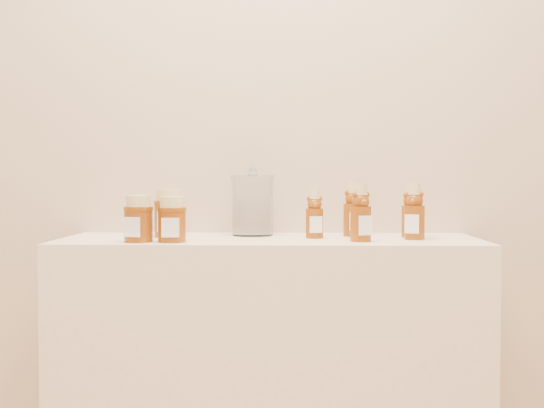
# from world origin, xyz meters

# --- Properties ---
(wall_back) EXTENTS (3.50, 0.02, 2.70)m
(wall_back) POSITION_xyz_m (0.00, 1.75, 1.35)
(wall_back) COLOR tan
(wall_back) RESTS_ON ground
(display_table) EXTENTS (1.20, 0.40, 0.90)m
(display_table) POSITION_xyz_m (0.00, 1.55, 0.45)
(display_table) COLOR beige
(display_table) RESTS_ON ground
(bear_bottle_back_left) EXTENTS (0.06, 0.06, 0.16)m
(bear_bottle_back_left) POSITION_xyz_m (0.13, 1.56, 0.98)
(bear_bottle_back_left) COLOR #682B08
(bear_bottle_back_left) RESTS_ON display_table
(bear_bottle_back_mid) EXTENTS (0.07, 0.07, 0.18)m
(bear_bottle_back_mid) POSITION_xyz_m (0.25, 1.63, 0.99)
(bear_bottle_back_mid) COLOR #682B08
(bear_bottle_back_mid) RESTS_ON display_table
(bear_bottle_back_right) EXTENTS (0.07, 0.07, 0.17)m
(bear_bottle_back_right) POSITION_xyz_m (0.41, 1.60, 0.99)
(bear_bottle_back_right) COLOR #682B08
(bear_bottle_back_right) RESTS_ON display_table
(bear_bottle_front_left) EXTENTS (0.08, 0.08, 0.18)m
(bear_bottle_front_left) POSITION_xyz_m (0.25, 1.46, 0.99)
(bear_bottle_front_left) COLOR #682B08
(bear_bottle_front_left) RESTS_ON display_table
(bear_bottle_front_right) EXTENTS (0.08, 0.08, 0.18)m
(bear_bottle_front_right) POSITION_xyz_m (0.41, 1.53, 0.99)
(bear_bottle_front_right) COLOR #682B08
(bear_bottle_front_right) RESTS_ON display_table
(honey_jar_left) EXTENTS (0.10, 0.10, 0.13)m
(honey_jar_left) POSITION_xyz_m (-0.35, 1.43, 0.96)
(honey_jar_left) COLOR #682B08
(honey_jar_left) RESTS_ON display_table
(honey_jar_back) EXTENTS (0.09, 0.09, 0.14)m
(honey_jar_back) POSITION_xyz_m (-0.30, 1.60, 0.97)
(honey_jar_back) COLOR #682B08
(honey_jar_back) RESTS_ON display_table
(honey_jar_front) EXTENTS (0.08, 0.08, 0.12)m
(honey_jar_front) POSITION_xyz_m (-0.26, 1.43, 0.96)
(honey_jar_front) COLOR #682B08
(honey_jar_front) RESTS_ON display_table
(glass_canister) EXTENTS (0.16, 0.16, 0.20)m
(glass_canister) POSITION_xyz_m (-0.05, 1.65, 1.00)
(glass_canister) COLOR white
(glass_canister) RESTS_ON display_table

